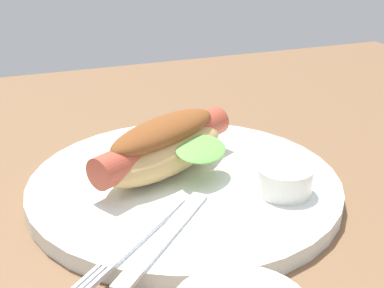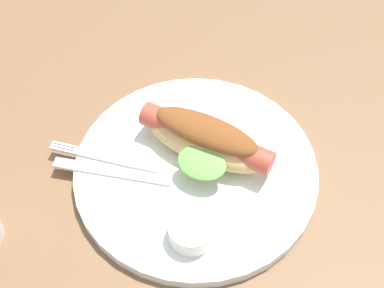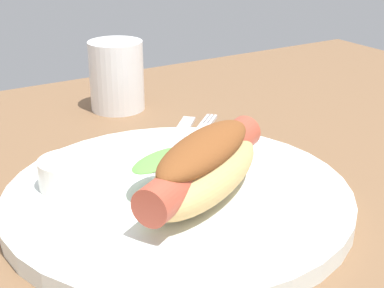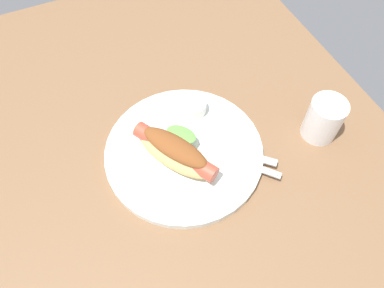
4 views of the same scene
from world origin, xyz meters
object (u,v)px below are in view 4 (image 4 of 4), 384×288
object	(u,v)px
plate	(184,152)
knife	(238,152)
hot_dog	(176,151)
drinking_cup	(324,119)
fork	(241,162)
sauce_ramekin	(193,107)

from	to	relation	value
plate	knife	world-z (taller)	knife
hot_dog	drinking_cup	xyz separation A→B (cm)	(5.25, 28.96, -0.01)
fork	knife	distance (cm)	2.20
plate	hot_dog	distance (cm)	4.43
plate	fork	world-z (taller)	fork
plate	fork	xyz separation A→B (cm)	(7.05, 8.71, 1.00)
plate	drinking_cup	distance (cm)	27.82
fork	drinking_cup	bearing A→B (deg)	49.55
hot_dog	fork	size ratio (longest dim) A/B	1.45
plate	sauce_ramekin	xyz separation A→B (cm)	(-7.88, 5.65, 2.08)
plate	sauce_ramekin	bearing A→B (deg)	144.39
fork	hot_dog	bearing A→B (deg)	-160.49
plate	fork	distance (cm)	11.25
hot_dog	knife	world-z (taller)	hot_dog
sauce_ramekin	fork	xyz separation A→B (cm)	(14.93, 3.06, -1.08)
hot_dog	sauce_ramekin	distance (cm)	12.10
sauce_ramekin	fork	distance (cm)	15.28
sauce_ramekin	knife	bearing A→B (deg)	15.47
plate	knife	xyz separation A→B (cm)	(4.90, 9.18, 0.98)
plate	sauce_ramekin	size ratio (longest dim) A/B	5.87
plate	sauce_ramekin	distance (cm)	9.92
hot_dog	drinking_cup	bearing A→B (deg)	49.47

